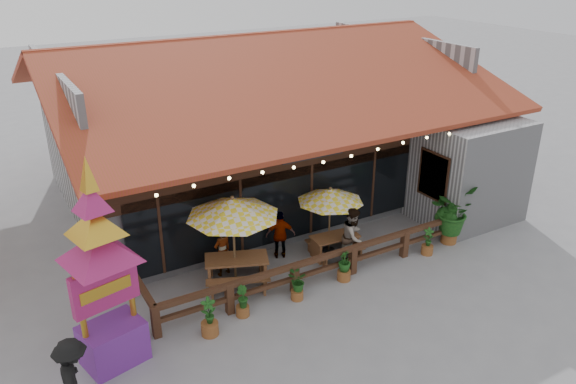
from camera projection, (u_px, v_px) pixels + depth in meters
ground at (356, 261)px, 17.45m from camera, size 100.00×100.00×0.00m
restaurant_building at (263, 136)px, 21.93m from camera, size 15.50×14.73×6.09m
patio_railing at (298, 267)px, 15.96m from camera, size 10.00×2.60×0.92m
umbrella_left at (233, 208)px, 15.33m from camera, size 2.99×2.99×2.78m
umbrella_right at (330, 196)px, 17.28m from camera, size 2.18×2.18×2.23m
picnic_table_left at (237, 266)px, 16.06m from camera, size 2.24×2.10×0.86m
picnic_table_right at (335, 242)px, 17.57m from camera, size 1.61×1.42×0.72m
thai_sign_tower at (99, 253)px, 12.09m from camera, size 2.46×2.46×5.53m
tropical_plant at (452, 212)px, 18.14m from camera, size 1.78×1.69×1.94m
diner_a at (223, 251)px, 16.46m from camera, size 0.63×0.48×1.54m
diner_b at (353, 237)px, 16.96m from camera, size 1.15×1.10×1.86m
diner_c at (280, 235)px, 17.39m from camera, size 0.99×0.71×1.57m
pedestrian at (74, 379)px, 11.39m from camera, size 0.79×1.26×1.86m
planter_a at (209, 319)px, 13.98m from camera, size 0.44×0.44×1.08m
planter_b at (242, 303)px, 14.73m from camera, size 0.36×0.38×0.88m
planter_c at (297, 284)px, 15.39m from camera, size 0.68×0.66×0.85m
planter_d at (344, 266)px, 16.29m from camera, size 0.51×0.51×0.97m
planter_e at (428, 243)px, 17.72m from camera, size 0.39×0.37×0.92m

